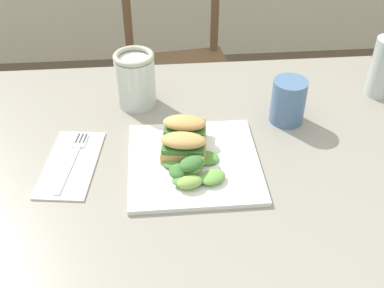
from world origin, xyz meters
TOP-DOWN VIEW (x-y plane):
  - dining_table at (0.04, 0.06)m, footprint 1.37×0.85m
  - chair_wooden_far at (0.07, 0.97)m, footprint 0.44×0.44m
  - plate_lunch at (0.04, 0.07)m, footprint 0.26×0.26m
  - sandwich_half_front at (0.02, 0.09)m, footprint 0.09×0.07m
  - sandwich_half_back at (0.03, 0.14)m, footprint 0.09×0.07m
  - salad_mixed_greens at (0.04, 0.03)m, footprint 0.14×0.12m
  - napkin_folded at (-0.20, 0.10)m, footprint 0.12×0.22m
  - fork_on_napkin at (-0.19, 0.11)m, footprint 0.05×0.19m
  - mason_jar_iced_tea at (-0.07, 0.31)m, footprint 0.09×0.09m
  - cup_extra_side at (0.26, 0.21)m, footprint 0.07×0.07m

SIDE VIEW (x-z plane):
  - chair_wooden_far at x=0.07m, z-range 0.01..0.88m
  - dining_table at x=0.04m, z-range 0.25..0.99m
  - napkin_folded at x=-0.20m, z-range 0.74..0.74m
  - plate_lunch at x=0.04m, z-range 0.74..0.75m
  - fork_on_napkin at x=-0.19m, z-range 0.74..0.75m
  - salad_mixed_greens at x=0.04m, z-range 0.75..0.79m
  - sandwich_half_front at x=0.02m, z-range 0.75..0.81m
  - sandwich_half_back at x=0.03m, z-range 0.75..0.81m
  - cup_extra_side at x=0.26m, z-range 0.74..0.84m
  - mason_jar_iced_tea at x=-0.07m, z-range 0.73..0.86m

